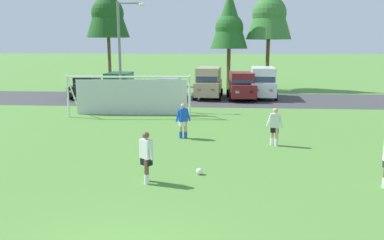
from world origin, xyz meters
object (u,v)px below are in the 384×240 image
object	(u,v)px
player_striker_near	(275,127)
soccer_ball	(199,171)
player_defender_far	(146,157)
parked_car_slot_right	(263,82)
parked_car_slot_center_right	(241,85)
street_lamp	(122,54)
soccer_goal	(131,94)
parked_car_slot_center	(209,82)
player_midfield_center	(183,121)
parked_car_slot_center_left	(169,88)
parked_car_slot_left	(119,86)
parked_car_slot_far_left	(87,87)

from	to	relation	value
player_striker_near	soccer_ball	bearing A→B (deg)	-126.87
player_defender_far	parked_car_slot_right	bearing A→B (deg)	74.23
parked_car_slot_center_right	street_lamp	xyz separation A→B (m)	(-8.28, -5.40, 2.57)
soccer_goal	player_defender_far	xyz separation A→B (m)	(3.26, -11.68, -0.47)
parked_car_slot_center	player_striker_near	bearing A→B (deg)	-77.62
player_midfield_center	soccer_ball	bearing A→B (deg)	-78.27
parked_car_slot_center	parked_car_slot_center_left	bearing A→B (deg)	-166.37
player_midfield_center	parked_car_slot_center	distance (m)	14.19
soccer_goal	parked_car_slot_left	world-z (taller)	soccer_goal
parked_car_slot_center_left	parked_car_slot_center	distance (m)	3.34
parked_car_slot_center	soccer_goal	bearing A→B (deg)	-118.46
parked_car_slot_right	parked_car_slot_center	bearing A→B (deg)	-176.95
soccer_ball	parked_car_slot_center_left	world-z (taller)	parked_car_slot_center_left
soccer_ball	parked_car_slot_right	xyz separation A→B (m)	(4.13, 19.43, 1.23)
player_midfield_center	parked_car_slot_right	bearing A→B (deg)	70.24
soccer_ball	parked_car_slot_left	xyz separation A→B (m)	(-7.42, 17.50, 1.00)
player_defender_far	street_lamp	bearing A→B (deg)	107.12
parked_car_slot_center_right	parked_car_slot_right	world-z (taller)	parked_car_slot_right
player_striker_near	street_lamp	bearing A→B (deg)	134.35
parked_car_slot_far_left	parked_car_slot_left	size ratio (longest dim) A/B	0.91
player_striker_near	player_defender_far	distance (m)	6.74
player_striker_near	parked_car_slot_center_right	xyz separation A→B (m)	(-0.69, 14.57, 0.29)
soccer_ball	street_lamp	size ratio (longest dim) A/B	0.03
street_lamp	player_defender_far	bearing A→B (deg)	-72.88
player_midfield_center	parked_car_slot_left	xyz separation A→B (m)	(-6.38, 12.47, 0.29)
player_defender_far	parked_car_slot_center_left	distance (m)	19.40
parked_car_slot_center	parked_car_slot_left	bearing A→B (deg)	-166.59
soccer_ball	soccer_goal	size ratio (longest dim) A/B	0.03
player_midfield_center	parked_car_slot_left	distance (m)	14.01
parked_car_slot_far_left	parked_car_slot_center	distance (m)	10.16
soccer_goal	parked_car_slot_far_left	xyz separation A→B (m)	(-5.58, 7.79, -0.42)
player_midfield_center	player_striker_near	bearing A→B (deg)	-13.99
soccer_goal	parked_car_slot_center	xyz separation A→B (m)	(4.56, 8.40, 0.05)
soccer_goal	parked_car_slot_right	xyz separation A→B (m)	(9.00, 8.64, 0.05)
soccer_goal	player_defender_far	distance (m)	12.14
player_defender_far	parked_car_slot_center_right	size ratio (longest dim) A/B	0.35
parked_car_slot_center	player_midfield_center	bearing A→B (deg)	-92.94
player_midfield_center	parked_car_slot_center_left	size ratio (longest dim) A/B	0.39
player_striker_near	parked_car_slot_center_right	distance (m)	14.59
soccer_goal	soccer_ball	bearing A→B (deg)	-65.71
soccer_goal	player_striker_near	size ratio (longest dim) A/B	4.58
player_midfield_center	street_lamp	bearing A→B (deg)	121.01
parked_car_slot_far_left	parked_car_slot_center_right	world-z (taller)	parked_car_slot_center_right
parked_car_slot_left	parked_car_slot_right	distance (m)	11.71
player_midfield_center	parked_car_slot_center_right	size ratio (longest dim) A/B	0.35
player_midfield_center	parked_car_slot_left	size ratio (longest dim) A/B	0.35
player_striker_near	parked_car_slot_far_left	distance (m)	19.83
soccer_ball	street_lamp	distance (m)	14.90
soccer_goal	parked_car_slot_center	world-z (taller)	soccer_goal
player_midfield_center	parked_car_slot_far_left	distance (m)	16.49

